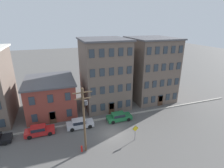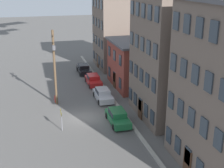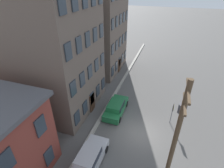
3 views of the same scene
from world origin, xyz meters
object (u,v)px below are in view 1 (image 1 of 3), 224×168
at_px(car_red, 39,130).
at_px(car_silver, 80,123).
at_px(car_green, 119,116).
at_px(caution_sign, 135,130).
at_px(fire_hydrant, 82,149).
at_px(utility_pole, 84,117).

height_order(car_red, car_silver, same).
xyz_separation_m(car_red, car_green, (13.17, -0.10, 0.00)).
distance_m(car_silver, caution_sign, 9.42).
bearing_deg(car_green, car_red, 179.56).
bearing_deg(caution_sign, fire_hydrant, 179.36).
xyz_separation_m(caution_sign, fire_hydrant, (-7.87, 0.09, -1.18)).
height_order(car_red, utility_pole, utility_pole).
xyz_separation_m(utility_pole, fire_hydrant, (-0.61, -0.08, -4.65)).
relative_size(car_red, fire_hydrant, 4.58).
height_order(car_silver, caution_sign, caution_sign).
bearing_deg(utility_pole, car_green, 39.67).
bearing_deg(caution_sign, car_red, 155.72).
xyz_separation_m(car_green, fire_hydrant, (-7.60, -5.88, -0.27)).
bearing_deg(car_green, fire_hydrant, -142.28).
xyz_separation_m(car_silver, caution_sign, (7.20, -6.01, 0.91)).
xyz_separation_m(car_silver, fire_hydrant, (-0.67, -5.92, -0.27)).
bearing_deg(car_silver, utility_pole, -90.64).
bearing_deg(utility_pole, fire_hydrant, -172.46).
height_order(caution_sign, utility_pole, utility_pole).
relative_size(car_red, caution_sign, 1.77).
height_order(car_red, car_green, same).
relative_size(utility_pole, fire_hydrant, 9.51).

